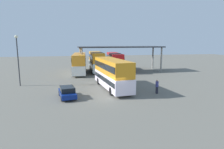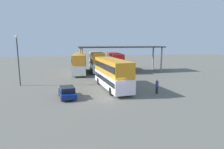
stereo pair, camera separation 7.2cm
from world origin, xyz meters
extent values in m
plane|color=#656259|center=(0.00, 0.00, 0.00)|extent=(140.00, 140.00, 0.00)
cube|color=white|center=(0.69, 4.35, 1.26)|extent=(3.75, 10.58, 1.81)
cube|color=orange|center=(0.69, 4.35, 3.14)|extent=(3.65, 10.36, 1.96)
cube|color=black|center=(0.69, 4.35, 1.47)|extent=(3.74, 10.17, 0.62)
cube|color=black|center=(0.69, 4.35, 3.24)|extent=(3.74, 10.17, 0.79)
cube|color=black|center=(0.08, 9.44, 1.53)|extent=(2.15, 0.36, 1.09)
cube|color=orange|center=(0.08, 9.44, 2.40)|extent=(1.77, 0.29, 0.36)
cylinder|color=black|center=(-0.83, 7.40, 0.50)|extent=(0.40, 1.03, 1.00)
cylinder|color=black|center=(1.45, 7.67, 0.50)|extent=(0.40, 1.03, 1.00)
cylinder|color=black|center=(-0.06, 1.03, 0.50)|extent=(0.40, 1.03, 1.00)
cylinder|color=black|center=(2.22, 1.30, 0.50)|extent=(0.40, 1.03, 1.00)
cube|color=navy|center=(-5.32, 1.02, 0.49)|extent=(2.30, 3.98, 0.55)
cube|color=black|center=(-5.29, 0.84, 1.06)|extent=(1.88, 2.30, 0.58)
cylinder|color=black|center=(-6.27, 2.03, 0.30)|extent=(0.30, 0.63, 0.60)
cylinder|color=black|center=(-4.78, 2.30, 0.30)|extent=(0.30, 0.63, 0.60)
cylinder|color=black|center=(-5.86, -0.25, 0.30)|extent=(0.30, 0.63, 0.60)
cylinder|color=black|center=(-4.38, 0.02, 0.30)|extent=(0.30, 0.63, 0.60)
cube|color=white|center=(-3.42, 18.70, 1.24)|extent=(3.17, 11.43, 1.78)
cube|color=orange|center=(-3.42, 18.70, 3.09)|extent=(3.08, 11.20, 1.93)
cube|color=black|center=(-3.42, 18.70, 1.45)|extent=(3.18, 10.98, 0.61)
cube|color=black|center=(-3.42, 18.70, 3.19)|extent=(3.18, 10.98, 0.77)
cube|color=black|center=(-3.10, 24.28, 1.51)|extent=(2.16, 0.22, 1.07)
cube|color=orange|center=(-3.10, 24.28, 2.36)|extent=(1.78, 0.18, 0.36)
cylinder|color=black|center=(-4.36, 22.26, 0.50)|extent=(0.34, 1.01, 1.00)
cylinder|color=black|center=(-2.07, 22.13, 0.50)|extent=(0.34, 1.01, 1.00)
cylinder|color=black|center=(-4.76, 15.26, 0.50)|extent=(0.34, 1.01, 1.00)
cylinder|color=black|center=(-2.47, 15.13, 0.50)|extent=(0.34, 1.01, 1.00)
cube|color=white|center=(0.32, 20.74, 1.29)|extent=(2.58, 10.57, 1.87)
cube|color=orange|center=(0.32, 20.74, 3.24)|extent=(2.50, 10.35, 2.03)
cube|color=black|center=(0.32, 20.74, 1.51)|extent=(2.61, 10.14, 0.64)
cube|color=black|center=(0.32, 20.74, 3.34)|extent=(2.61, 10.14, 0.81)
cube|color=black|center=(0.34, 25.97, 1.57)|extent=(2.16, 0.11, 1.12)
cube|color=orange|center=(0.34, 25.97, 2.47)|extent=(1.78, 0.09, 0.36)
cylinder|color=black|center=(-0.82, 24.02, 0.50)|extent=(0.28, 1.00, 1.00)
cylinder|color=black|center=(1.48, 24.01, 0.50)|extent=(0.28, 1.00, 1.00)
cylinder|color=black|center=(-0.84, 17.47, 0.50)|extent=(0.28, 1.00, 1.00)
cylinder|color=black|center=(1.46, 17.47, 0.50)|extent=(0.28, 1.00, 1.00)
cube|color=orange|center=(4.45, 20.45, 1.23)|extent=(3.02, 10.69, 1.76)
cube|color=red|center=(4.45, 20.45, 3.06)|extent=(2.94, 10.47, 1.90)
cube|color=black|center=(4.45, 20.45, 1.44)|extent=(3.04, 10.27, 0.60)
cube|color=black|center=(4.45, 20.45, 3.16)|extent=(3.04, 10.27, 0.76)
cube|color=black|center=(4.73, 25.68, 1.49)|extent=(2.09, 0.21, 1.05)
cube|color=orange|center=(4.73, 25.68, 2.34)|extent=(1.72, 0.17, 0.36)
cylinder|color=black|center=(3.52, 23.78, 0.50)|extent=(0.33, 1.01, 1.00)
cylinder|color=black|center=(5.73, 23.66, 0.50)|extent=(0.33, 1.01, 1.00)
cylinder|color=black|center=(3.16, 17.24, 0.50)|extent=(0.33, 1.01, 1.00)
cylinder|color=black|center=(5.37, 17.12, 0.50)|extent=(0.33, 1.01, 1.00)
cube|color=#33353A|center=(5.58, 19.17, 5.42)|extent=(18.76, 6.22, 0.25)
cylinder|color=#9E9B93|center=(14.15, 21.66, 2.65)|extent=(0.36, 0.36, 5.30)
cylinder|color=#9E9B93|center=(14.34, 17.47, 2.65)|extent=(0.36, 0.36, 5.30)
cylinder|color=#9E9B93|center=(-3.17, 20.88, 2.65)|extent=(0.36, 0.36, 5.30)
cylinder|color=#9E9B93|center=(-2.98, 16.69, 2.65)|extent=(0.36, 0.36, 5.30)
cylinder|color=#33353A|center=(-12.49, 8.63, 3.54)|extent=(0.16, 0.16, 7.08)
sphere|color=beige|center=(-12.49, 8.63, 7.23)|extent=(0.44, 0.44, 0.44)
cylinder|color=#262633|center=(5.79, 0.69, 0.44)|extent=(0.32, 0.32, 0.88)
cylinder|color=#3D4186|center=(5.79, 0.69, 1.22)|extent=(0.38, 0.38, 0.69)
sphere|color=tan|center=(5.79, 0.69, 1.69)|extent=(0.24, 0.24, 0.24)
camera|label=1|loc=(-4.27, -20.95, 6.45)|focal=30.12mm
camera|label=2|loc=(-4.19, -20.96, 6.45)|focal=30.12mm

